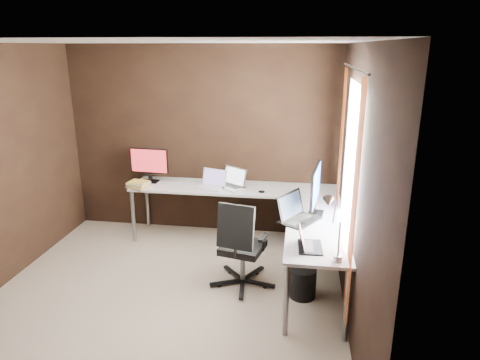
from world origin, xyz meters
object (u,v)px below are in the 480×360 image
laptop_white (212,184)px  laptop_black_big (296,215)px  laptop_silver (232,183)px  book_stack (139,185)px  office_chair (241,261)px  laptop_black_small (307,243)px  desk_lamp (332,220)px  wastebasket (303,283)px  drawer_pedestal (307,233)px  monitor_left (149,163)px  monitor_right (316,188)px

laptop_white → laptop_black_big: size_ratio=0.76×
laptop_silver → laptop_black_big: 1.31m
laptop_white → book_stack: bearing=-152.8°
book_stack → office_chair: size_ratio=0.33×
laptop_black_small → laptop_white: bearing=34.2°
laptop_white → laptop_silver: 0.25m
laptop_black_big → desk_lamp: 0.90m
laptop_silver → desk_lamp: bearing=-23.8°
desk_lamp → wastebasket: desk_lamp is taller
desk_lamp → wastebasket: (-0.20, 0.52, -0.92)m
laptop_silver → laptop_black_big: size_ratio=0.87×
drawer_pedestal → laptop_white: size_ratio=1.50×
wastebasket → office_chair: bearing=169.3°
laptop_white → wastebasket: (1.18, -1.21, -0.62)m
laptop_silver → laptop_black_small: size_ratio=1.44×
drawer_pedestal → laptop_white: (-1.22, 0.29, 0.48)m
drawer_pedestal → wastebasket: 0.92m
drawer_pedestal → laptop_silver: bearing=160.0°
laptop_white → laptop_black_big: (1.09, -0.94, 0.01)m
laptop_white → book_stack: size_ratio=1.23×
laptop_white → laptop_black_small: size_ratio=1.27×
monitor_left → desk_lamp: size_ratio=0.94×
monitor_left → monitor_right: bearing=-18.3°
drawer_pedestal → monitor_left: monitor_left is taller
monitor_left → desk_lamp: (2.26, -1.86, 0.09)m
monitor_right → book_stack: monitor_right is taller
monitor_right → wastebasket: bearing=176.5°
laptop_black_small → drawer_pedestal: bearing=-4.3°
drawer_pedestal → book_stack: bearing=176.0°
office_chair → desk_lamp: bearing=-24.6°
monitor_left → desk_lamp: 2.93m
monitor_right → laptop_silver: monitor_right is taller
book_stack → wastebasket: size_ratio=1.03×
monitor_left → drawer_pedestal: bearing=-7.5°
laptop_black_big → office_chair: bearing=135.5°
drawer_pedestal → book_stack: (-2.16, 0.15, 0.47)m
monitor_left → book_stack: size_ratio=1.61×
monitor_left → book_stack: monitor_left is taller
drawer_pedestal → laptop_white: 1.35m
drawer_pedestal → laptop_silver: 1.15m
book_stack → wastebasket: (2.12, -1.06, -0.61)m
drawer_pedestal → monitor_right: 0.86m
laptop_silver → office_chair: (0.29, -1.15, -0.50)m
drawer_pedestal → laptop_black_small: (-0.03, -1.28, 0.48)m
monitor_right → drawer_pedestal: bearing=14.7°
monitor_right → laptop_black_big: size_ratio=1.24×
desk_lamp → office_chair: (-0.85, 0.65, -0.79)m
drawer_pedestal → wastebasket: drawer_pedestal is taller
laptop_white → laptop_silver: laptop_silver is taller
monitor_left → monitor_right: size_ratio=0.81×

